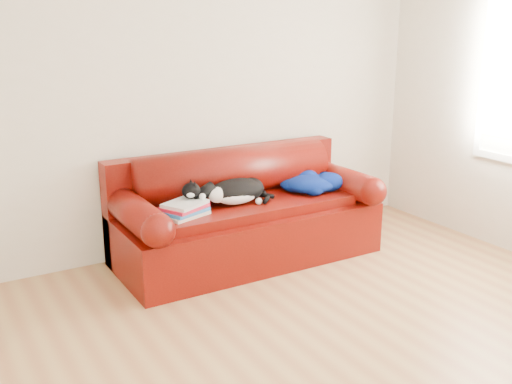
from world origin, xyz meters
TOP-DOWN VIEW (x-y plane):
  - ground at (0.00, 0.00)m, footprint 4.50×4.50m
  - room_shell at (0.12, 0.02)m, footprint 4.52×4.02m
  - sofa_base at (0.25, 1.49)m, footprint 2.10×0.90m
  - sofa_back at (0.25, 1.74)m, footprint 2.10×1.01m
  - book_stack at (-0.34, 1.38)m, footprint 0.39×0.34m
  - cat at (0.12, 1.44)m, footprint 0.69×0.27m
  - blanket at (0.85, 1.45)m, footprint 0.51×0.42m

SIDE VIEW (x-z plane):
  - ground at x=0.00m, z-range 0.00..0.00m
  - sofa_base at x=0.25m, z-range -0.01..0.49m
  - sofa_back at x=0.25m, z-range 0.10..0.98m
  - book_stack at x=-0.34m, z-range 0.50..0.60m
  - blanket at x=0.85m, z-range 0.49..0.65m
  - cat at x=0.12m, z-range 0.47..0.72m
  - room_shell at x=0.12m, z-range 0.36..2.97m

